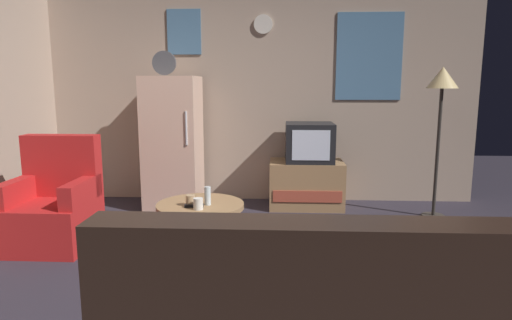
{
  "coord_description": "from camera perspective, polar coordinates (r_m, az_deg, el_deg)",
  "views": [
    {
      "loc": [
        0.26,
        -2.95,
        1.41
      ],
      "look_at": [
        0.06,
        0.9,
        0.75
      ],
      "focal_mm": 31.05,
      "sensor_mm": 36.0,
      "label": 1
    }
  ],
  "objects": [
    {
      "name": "mug_ceramic_white",
      "position": [
        3.5,
        -7.46,
        -5.61
      ],
      "size": [
        0.08,
        0.08,
        0.09
      ],
      "primitive_type": "cylinder",
      "color": "silver",
      "rests_on": "coffee_table"
    },
    {
      "name": "crt_tv",
      "position": [
        5.08,
        6.9,
        2.27
      ],
      "size": [
        0.54,
        0.51,
        0.44
      ],
      "color": "black",
      "rests_on": "tv_stand"
    },
    {
      "name": "tv_stand",
      "position": [
        5.16,
        6.48,
        -3.12
      ],
      "size": [
        0.84,
        0.53,
        0.54
      ],
      "color": "#9E754C",
      "rests_on": "ground_plane"
    },
    {
      "name": "wine_glass",
      "position": [
        3.61,
        -6.25,
        -4.6
      ],
      "size": [
        0.05,
        0.05,
        0.15
      ],
      "primitive_type": "cylinder",
      "color": "silver",
      "rests_on": "coffee_table"
    },
    {
      "name": "ground_plane",
      "position": [
        3.28,
        -1.96,
        -15.75
      ],
      "size": [
        12.0,
        12.0,
        0.0
      ],
      "primitive_type": "plane",
      "color": "#2D2833"
    },
    {
      "name": "coffee_table",
      "position": [
        3.74,
        -7.12,
        -8.87
      ],
      "size": [
        0.72,
        0.72,
        0.45
      ],
      "color": "#9E754C",
      "rests_on": "ground_plane"
    },
    {
      "name": "standing_lamp",
      "position": [
        4.98,
        22.83,
        8.37
      ],
      "size": [
        0.32,
        0.32,
        1.59
      ],
      "color": "#332D28",
      "rests_on": "ground_plane"
    },
    {
      "name": "armchair",
      "position": [
        4.31,
        -24.57,
        -5.58
      ],
      "size": [
        0.68,
        0.68,
        0.96
      ],
      "color": "red",
      "rests_on": "ground_plane"
    },
    {
      "name": "wall_with_art",
      "position": [
        5.41,
        0.31,
        9.54
      ],
      "size": [
        5.2,
        0.12,
        2.78
      ],
      "color": "tan",
      "rests_on": "ground_plane"
    },
    {
      "name": "mug_ceramic_tan",
      "position": [
        3.6,
        -8.44,
        -5.18
      ],
      "size": [
        0.08,
        0.08,
        0.09
      ],
      "primitive_type": "cylinder",
      "color": "tan",
      "rests_on": "coffee_table"
    },
    {
      "name": "fridge",
      "position": [
        5.14,
        -10.64,
        2.22
      ],
      "size": [
        0.6,
        0.62,
        1.77
      ],
      "color": "beige",
      "rests_on": "ground_plane"
    },
    {
      "name": "remote_control",
      "position": [
        3.58,
        -7.99,
        -5.85
      ],
      "size": [
        0.15,
        0.05,
        0.02
      ],
      "primitive_type": "cube",
      "rotation": [
        0.0,
        0.0,
        0.07
      ],
      "color": "black",
      "rests_on": "coffee_table"
    }
  ]
}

